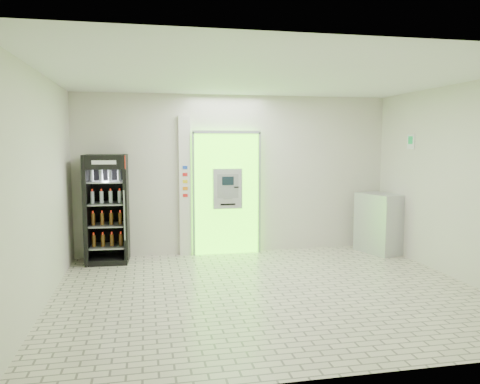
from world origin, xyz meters
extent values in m
plane|color=beige|center=(0.00, 0.00, 0.00)|extent=(6.00, 6.00, 0.00)
plane|color=beige|center=(0.00, 2.50, 1.50)|extent=(6.00, 0.00, 6.00)
plane|color=beige|center=(0.00, -2.50, 1.50)|extent=(6.00, 0.00, 6.00)
plane|color=beige|center=(-3.00, 0.00, 1.50)|extent=(0.00, 5.00, 5.00)
plane|color=beige|center=(3.00, 0.00, 1.50)|extent=(0.00, 5.00, 5.00)
plane|color=white|center=(0.00, 0.00, 3.00)|extent=(6.00, 6.00, 0.00)
cube|color=#58FF16|center=(-0.20, 2.43, 1.15)|extent=(1.20, 0.12, 2.30)
cube|color=gray|center=(-0.20, 2.36, 2.30)|extent=(1.28, 0.04, 0.06)
cube|color=gray|center=(-0.83, 2.36, 1.15)|extent=(0.04, 0.04, 2.30)
cube|color=gray|center=(0.43, 2.36, 1.15)|extent=(0.04, 0.04, 2.30)
cube|color=black|center=(-0.10, 2.38, 0.50)|extent=(0.62, 0.01, 0.67)
cube|color=black|center=(-0.54, 2.38, 1.98)|extent=(0.22, 0.01, 0.18)
cube|color=#B7BABF|center=(-0.20, 2.32, 1.25)|extent=(0.55, 0.12, 0.75)
cube|color=black|center=(-0.20, 2.25, 1.40)|extent=(0.22, 0.01, 0.16)
cube|color=gray|center=(-0.20, 2.25, 1.12)|extent=(0.16, 0.01, 0.12)
cube|color=black|center=(-0.04, 2.25, 1.28)|extent=(0.09, 0.01, 0.02)
cube|color=black|center=(-0.20, 2.25, 0.96)|extent=(0.28, 0.01, 0.03)
cube|color=silver|center=(-0.98, 2.45, 1.30)|extent=(0.22, 0.10, 2.60)
cube|color=#193FB2|center=(-0.98, 2.40, 1.65)|extent=(0.09, 0.01, 0.06)
cube|color=red|center=(-0.98, 2.40, 1.52)|extent=(0.09, 0.01, 0.06)
cube|color=yellow|center=(-0.98, 2.40, 1.39)|extent=(0.09, 0.01, 0.06)
cube|color=orange|center=(-0.98, 2.40, 1.26)|extent=(0.09, 0.01, 0.06)
cube|color=red|center=(-0.98, 2.40, 1.13)|extent=(0.09, 0.01, 0.06)
cube|color=black|center=(-2.37, 2.17, 0.95)|extent=(0.74, 0.68, 1.90)
cube|color=black|center=(-2.37, 2.47, 0.95)|extent=(0.71, 0.08, 1.90)
cube|color=#B71C09|center=(-2.37, 1.85, 1.78)|extent=(0.70, 0.04, 0.23)
cube|color=white|center=(-2.37, 1.84, 1.78)|extent=(0.40, 0.02, 0.07)
cube|color=black|center=(-2.37, 2.17, 0.05)|extent=(0.74, 0.68, 0.10)
cylinder|color=gray|center=(-2.06, 1.82, 0.87)|extent=(0.03, 0.03, 0.86)
cube|color=gray|center=(-2.37, 2.17, 0.29)|extent=(0.62, 0.58, 0.02)
cube|color=gray|center=(-2.37, 2.17, 0.67)|extent=(0.62, 0.58, 0.02)
cube|color=gray|center=(-2.37, 2.17, 1.05)|extent=(0.62, 0.58, 0.02)
cube|color=gray|center=(-2.37, 2.17, 1.43)|extent=(0.62, 0.58, 0.02)
cube|color=#B7BABF|center=(2.71, 1.90, 0.57)|extent=(0.79, 0.98, 1.14)
cube|color=gray|center=(2.42, 1.90, 0.63)|extent=(0.24, 0.80, 0.01)
cube|color=white|center=(2.99, 1.40, 2.12)|extent=(0.02, 0.22, 0.26)
cube|color=#0D8F3E|center=(2.98, 1.40, 2.15)|extent=(0.00, 0.14, 0.14)
camera|label=1|loc=(-1.69, -6.25, 2.10)|focal=35.00mm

